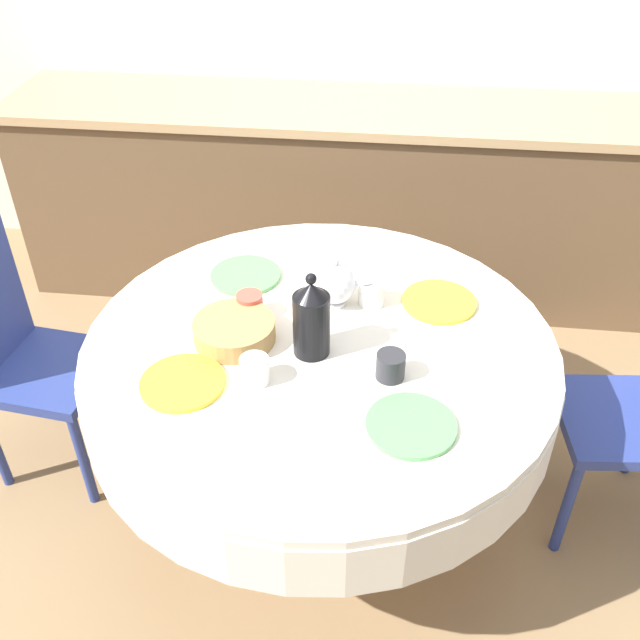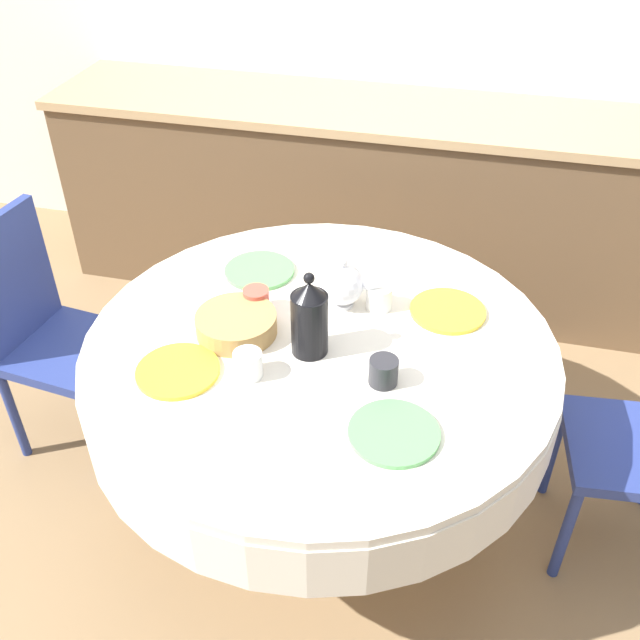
% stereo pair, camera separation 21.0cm
% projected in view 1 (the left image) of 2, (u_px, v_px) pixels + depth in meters
% --- Properties ---
extents(ground_plane, '(12.00, 12.00, 0.00)m').
position_uv_depth(ground_plane, '(320.00, 502.00, 2.61)').
color(ground_plane, '#8E704C').
extents(wall_back, '(7.00, 0.05, 2.60)m').
position_uv_depth(wall_back, '(365.00, 3.00, 3.26)').
color(wall_back, silver).
rests_on(wall_back, ground_plane).
extents(kitchen_counter, '(3.24, 0.64, 0.95)m').
position_uv_depth(kitchen_counter, '(354.00, 199.00, 3.49)').
color(kitchen_counter, brown).
rests_on(kitchen_counter, ground_plane).
extents(dining_table, '(1.45, 1.45, 0.76)m').
position_uv_depth(dining_table, '(320.00, 371.00, 2.23)').
color(dining_table, olive).
rests_on(dining_table, ground_plane).
extents(chair_right, '(0.44, 0.44, 0.95)m').
position_uv_depth(chair_right, '(23.00, 350.00, 2.49)').
color(chair_right, navy).
rests_on(chair_right, ground_plane).
extents(plate_near_left, '(0.24, 0.24, 0.01)m').
position_uv_depth(plate_near_left, '(183.00, 383.00, 2.00)').
color(plate_near_left, yellow).
rests_on(plate_near_left, dining_table).
extents(cup_near_left, '(0.08, 0.08, 0.08)m').
position_uv_depth(cup_near_left, '(255.00, 370.00, 1.99)').
color(cup_near_left, white).
rests_on(cup_near_left, dining_table).
extents(plate_near_right, '(0.24, 0.24, 0.01)m').
position_uv_depth(plate_near_right, '(411.00, 425.00, 1.86)').
color(plate_near_right, '#5BA85B').
rests_on(plate_near_right, dining_table).
extents(cup_near_right, '(0.08, 0.08, 0.08)m').
position_uv_depth(cup_near_right, '(391.00, 366.00, 2.00)').
color(cup_near_right, '#28282D').
rests_on(cup_near_right, dining_table).
extents(plate_far_left, '(0.24, 0.24, 0.01)m').
position_uv_depth(plate_far_left, '(245.00, 275.00, 2.43)').
color(plate_far_left, '#5BA85B').
rests_on(plate_far_left, dining_table).
extents(cup_far_left, '(0.08, 0.08, 0.08)m').
position_uv_depth(cup_far_left, '(250.00, 305.00, 2.23)').
color(cup_far_left, '#CC4C3D').
rests_on(cup_far_left, dining_table).
extents(plate_far_right, '(0.24, 0.24, 0.01)m').
position_uv_depth(plate_far_right, '(439.00, 302.00, 2.31)').
color(plate_far_right, yellow).
rests_on(plate_far_right, dining_table).
extents(cup_far_right, '(0.08, 0.08, 0.08)m').
position_uv_depth(cup_far_right, '(371.00, 293.00, 2.29)').
color(cup_far_right, white).
rests_on(cup_far_right, dining_table).
extents(coffee_carafe, '(0.11, 0.11, 0.27)m').
position_uv_depth(coffee_carafe, '(311.00, 319.00, 2.05)').
color(coffee_carafe, black).
rests_on(coffee_carafe, dining_table).
extents(teapot, '(0.19, 0.14, 0.18)m').
position_uv_depth(teapot, '(335.00, 283.00, 2.26)').
color(teapot, white).
rests_on(teapot, dining_table).
extents(bread_basket, '(0.25, 0.25, 0.07)m').
position_uv_depth(bread_basket, '(234.00, 331.00, 2.14)').
color(bread_basket, '#AD844C').
rests_on(bread_basket, dining_table).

